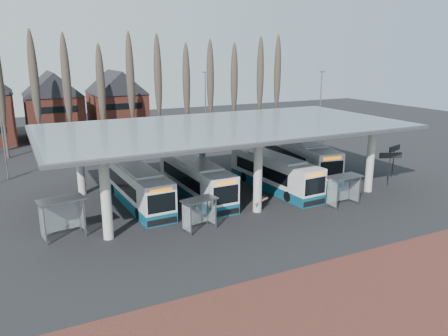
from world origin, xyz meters
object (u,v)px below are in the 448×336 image
bus_1 (195,179)px  shelter_2 (343,184)px  bus_2 (273,173)px  bus_0 (137,186)px  shelter_1 (198,207)px  shelter_0 (61,209)px  bus_3 (297,157)px

bus_1 → shelter_2: size_ratio=4.00×
bus_2 → bus_0: bearing=169.4°
bus_1 → shelter_1: 7.89m
bus_2 → shelter_2: bearing=-73.0°
bus_0 → shelter_0: 8.17m
bus_3 → shelter_2: bearing=-97.9°
bus_1 → bus_3: size_ratio=0.88×
bus_2 → shelter_1: 11.98m
bus_2 → shelter_2: bus_2 is taller
shelter_2 → bus_3: bearing=72.9°
shelter_0 → bus_1: bearing=12.3°
bus_3 → shelter_2: 10.70m
bus_0 → bus_1: size_ratio=1.00×
bus_1 → bus_2: bus_1 is taller
shelter_0 → shelter_2: shelter_0 is taller
bus_3 → bus_0: bearing=-167.1°
bus_3 → shelter_1: 18.28m
shelter_1 → shelter_2: 12.81m
bus_1 → bus_3: 12.90m
bus_1 → bus_3: bearing=9.0°
shelter_0 → shelter_2: size_ratio=1.11×
bus_1 → shelter_2: bearing=-40.1°
bus_0 → shelter_1: bus_0 is taller
shelter_2 → bus_1: bearing=138.7°
shelter_1 → bus_3: bearing=19.6°
bus_0 → shelter_2: size_ratio=4.01×
bus_1 → bus_3: (12.70, 2.25, 0.18)m
bus_0 → bus_3: bearing=3.7°
shelter_1 → bus_1: bearing=56.7°
bus_1 → bus_2: bearing=-10.8°
shelter_1 → bus_2: bearing=18.3°
bus_0 → bus_2: bearing=-9.8°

